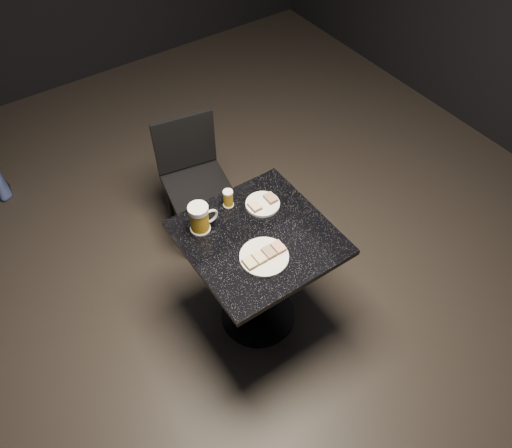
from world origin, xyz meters
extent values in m
plane|color=black|center=(0.00, 0.00, 0.00)|extent=(6.00, 6.00, 0.00)
cylinder|color=white|center=(-0.05, -0.13, 0.76)|extent=(0.23, 0.23, 0.01)
cylinder|color=white|center=(0.14, 0.16, 0.76)|extent=(0.18, 0.18, 0.01)
cylinder|color=black|center=(0.00, 0.00, 0.01)|extent=(0.44, 0.44, 0.03)
cylinder|color=black|center=(0.00, 0.00, 0.37)|extent=(0.10, 0.10, 0.69)
cube|color=black|center=(0.00, 0.00, 0.73)|extent=(0.70, 0.70, 0.03)
cylinder|color=silver|center=(-0.21, 0.20, 0.76)|extent=(0.10, 0.10, 0.01)
cylinder|color=gold|center=(-0.21, 0.20, 0.82)|extent=(0.09, 0.09, 0.12)
cylinder|color=white|center=(-0.21, 0.20, 0.89)|extent=(0.10, 0.10, 0.03)
torus|color=silver|center=(-0.16, 0.18, 0.82)|extent=(0.08, 0.01, 0.08)
cylinder|color=silver|center=(-0.01, 0.26, 0.75)|extent=(0.06, 0.06, 0.01)
cylinder|color=gold|center=(-0.01, 0.26, 0.80)|extent=(0.05, 0.05, 0.08)
cylinder|color=white|center=(-0.01, 0.26, 0.84)|extent=(0.05, 0.05, 0.01)
cube|color=black|center=(0.05, 0.74, 0.45)|extent=(0.44, 0.44, 0.04)
cylinder|color=black|center=(-0.13, 0.61, 0.21)|extent=(0.03, 0.03, 0.43)
cylinder|color=black|center=(0.18, 0.55, 0.21)|extent=(0.03, 0.03, 0.43)
cylinder|color=black|center=(-0.08, 0.93, 0.21)|extent=(0.03, 0.03, 0.43)
cylinder|color=black|center=(0.24, 0.87, 0.21)|extent=(0.03, 0.03, 0.43)
cube|color=black|center=(0.09, 0.91, 0.67)|extent=(0.38, 0.10, 0.38)
cube|color=#4C3521|center=(-0.13, -0.13, 0.77)|extent=(0.05, 0.07, 0.01)
cube|color=#D1D184|center=(-0.13, -0.13, 0.78)|extent=(0.05, 0.07, 0.01)
cube|color=#4C3521|center=(-0.08, -0.13, 0.77)|extent=(0.05, 0.07, 0.01)
cube|color=beige|center=(-0.08, -0.13, 0.78)|extent=(0.05, 0.07, 0.01)
cube|color=#4C3521|center=(-0.03, -0.13, 0.77)|extent=(0.05, 0.07, 0.01)
cube|color=#8C7251|center=(-0.03, -0.13, 0.78)|extent=(0.05, 0.07, 0.01)
cube|color=#4C3521|center=(0.03, -0.13, 0.77)|extent=(0.05, 0.07, 0.01)
cube|color=tan|center=(0.03, -0.13, 0.78)|extent=(0.05, 0.07, 0.01)
cube|color=#4C3521|center=(0.09, 0.16, 0.77)|extent=(0.05, 0.07, 0.01)
cube|color=beige|center=(0.09, 0.16, 0.78)|extent=(0.05, 0.07, 0.01)
cube|color=#4C3521|center=(0.19, 0.16, 0.77)|extent=(0.05, 0.07, 0.01)
cube|color=#8C7251|center=(0.19, 0.16, 0.78)|extent=(0.05, 0.07, 0.01)
camera|label=1|loc=(-0.88, -1.27, 2.63)|focal=35.00mm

